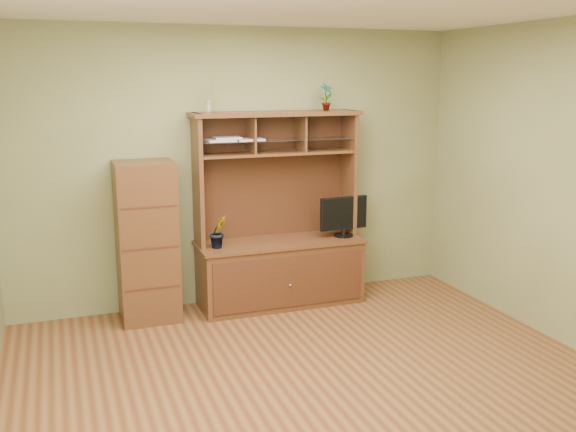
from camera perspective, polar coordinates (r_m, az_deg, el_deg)
room at (r=4.49m, az=2.70°, el=1.04°), size 4.54×4.04×2.74m
media_hutch at (r=6.36m, az=-0.79°, el=-3.25°), size 1.66×0.61×1.90m
monitor at (r=6.45m, az=4.99°, el=0.03°), size 0.51×0.20×0.40m
orchid_plant at (r=6.04m, az=-6.22°, el=-1.40°), size 0.19×0.17×0.31m
top_plant at (r=6.40m, az=3.39°, el=10.54°), size 0.16×0.13×0.27m
reed_diffuser at (r=6.03m, az=-7.11°, el=10.20°), size 0.06×0.06×0.30m
magazines at (r=6.10m, az=-5.03°, el=6.81°), size 0.56×0.23×0.04m
side_cabinet at (r=6.03m, az=-12.42°, el=-2.25°), size 0.53×0.48×1.48m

